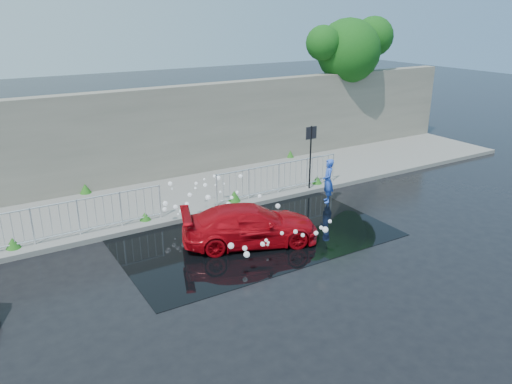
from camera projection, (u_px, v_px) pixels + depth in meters
ground at (256, 251)px, 13.98m from camera, size 90.00×90.00×0.00m
pavement at (184, 195)px, 17.97m from camera, size 30.00×4.00×0.15m
curb at (208, 213)px, 16.36m from camera, size 30.00×0.25×0.16m
retaining_wall at (158, 134)px, 19.11m from camera, size 30.00×0.60×3.50m
puddle at (253, 234)px, 15.02m from camera, size 8.00×5.00×0.01m
sign_post at (311, 147)px, 17.93m from camera, size 0.45×0.06×2.50m
tree at (350, 48)px, 23.02m from camera, size 4.72×2.96×6.14m
railing_left at (78, 216)px, 14.46m from camera, size 5.05×0.05×1.10m
railing_right at (279, 177)px, 17.88m from camera, size 5.05×0.05×1.10m
weeds at (186, 193)px, 17.47m from camera, size 12.17×3.93×0.38m
water_spray at (228, 210)px, 15.01m from camera, size 3.68×5.38×0.98m
red_car at (250, 225)px, 14.28m from camera, size 4.20×2.78×1.13m
person at (328, 181)px, 17.32m from camera, size 0.61×0.68×1.56m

